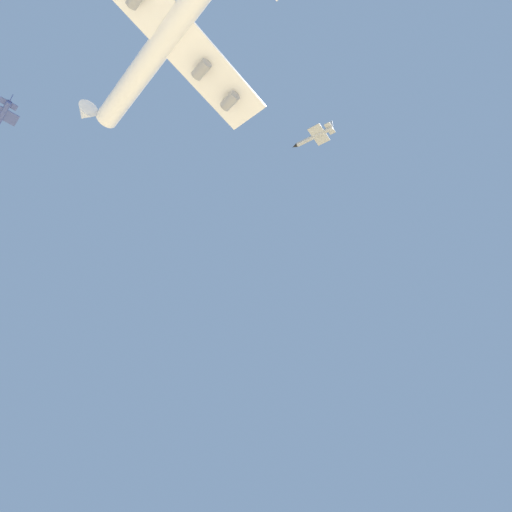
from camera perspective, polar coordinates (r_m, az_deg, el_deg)
name	(u,v)px	position (r m, az deg, el deg)	size (l,w,h in m)	color
carrier_jet	(171,32)	(135.48, -10.00, 24.66)	(76.24, 60.29, 21.33)	white
chase_jet_lead	(315,136)	(164.26, 6.94, 13.88)	(15.32, 8.64, 4.00)	#999EA3
chase_jet_left_wing	(1,117)	(158.79, -27.95, 14.36)	(14.92, 9.49, 4.00)	#38478C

